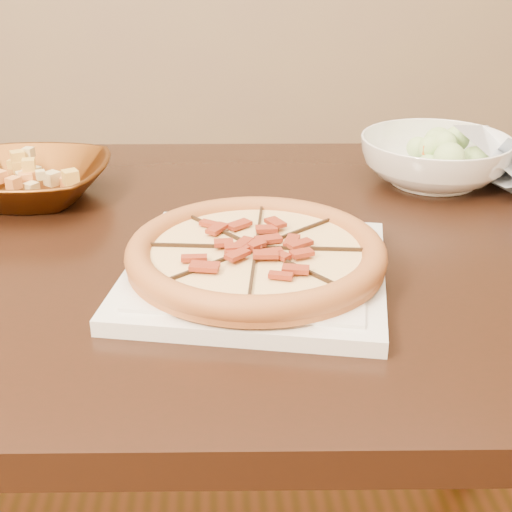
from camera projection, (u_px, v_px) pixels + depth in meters
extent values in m
cube|color=black|center=(179.00, 250.00, 0.93)|extent=(1.33, 0.90, 0.04)
cylinder|color=black|center=(475.00, 341.00, 1.43)|extent=(0.07, 0.07, 0.71)
cube|color=silver|center=(256.00, 273.00, 0.81)|extent=(0.34, 0.34, 0.02)
cube|color=silver|center=(256.00, 264.00, 0.80)|extent=(0.29, 0.29, 0.00)
cylinder|color=#AC652D|center=(256.00, 258.00, 0.80)|extent=(0.29, 0.29, 0.01)
torus|color=#AC652D|center=(256.00, 251.00, 0.80)|extent=(0.29, 0.29, 0.03)
cylinder|color=#F6E494|center=(256.00, 252.00, 0.80)|extent=(0.24, 0.24, 0.01)
cube|color=black|center=(256.00, 248.00, 0.80)|extent=(0.04, 0.29, 0.01)
cube|color=black|center=(256.00, 248.00, 0.80)|extent=(0.18, 0.23, 0.01)
cube|color=black|center=(256.00, 248.00, 0.80)|extent=(0.29, 0.04, 0.01)
cube|color=black|center=(256.00, 248.00, 0.80)|extent=(0.23, 0.18, 0.01)
cube|color=#9B341C|center=(275.00, 246.00, 0.79)|extent=(0.03, 0.02, 0.00)
cube|color=#9B341C|center=(298.00, 242.00, 0.80)|extent=(0.03, 0.02, 0.00)
cube|color=#9B341C|center=(315.00, 234.00, 0.82)|extent=(0.03, 0.02, 0.00)
cube|color=#9B341C|center=(276.00, 239.00, 0.81)|extent=(0.03, 0.03, 0.00)
cube|color=#9B341C|center=(285.00, 230.00, 0.83)|extent=(0.03, 0.03, 0.00)
cube|color=#9B341C|center=(284.00, 219.00, 0.86)|extent=(0.02, 0.03, 0.00)
cube|color=#9B341C|center=(262.00, 232.00, 0.83)|extent=(0.02, 0.03, 0.00)
cube|color=#9B341C|center=(253.00, 223.00, 0.85)|extent=(0.01, 0.02, 0.00)
cube|color=#9B341C|center=(234.00, 216.00, 0.87)|extent=(0.02, 0.03, 0.00)
cube|color=#9B341C|center=(236.00, 232.00, 0.83)|extent=(0.02, 0.03, 0.00)
cube|color=#9B341C|center=(213.00, 228.00, 0.84)|extent=(0.03, 0.03, 0.00)
cube|color=#9B341C|center=(236.00, 241.00, 0.81)|extent=(0.03, 0.03, 0.00)
cube|color=#9B341C|center=(211.00, 240.00, 0.81)|extent=(0.03, 0.02, 0.00)
cube|color=#9B341C|center=(185.00, 244.00, 0.80)|extent=(0.03, 0.02, 0.00)
cube|color=#9B341C|center=(226.00, 248.00, 0.79)|extent=(0.03, 0.02, 0.00)
cube|color=#9B341C|center=(205.00, 255.00, 0.77)|extent=(0.03, 0.02, 0.00)
cube|color=#9B341C|center=(190.00, 267.00, 0.75)|extent=(0.03, 0.03, 0.00)
cube|color=#9B341C|center=(232.00, 258.00, 0.76)|extent=(0.03, 0.03, 0.00)
cube|color=#9B341C|center=(229.00, 271.00, 0.74)|extent=(0.02, 0.03, 0.00)
cube|color=#9B341C|center=(252.00, 254.00, 0.77)|extent=(0.02, 0.03, 0.00)
cube|color=#9B341C|center=(259.00, 265.00, 0.75)|extent=(0.01, 0.02, 0.00)
cube|color=#9B341C|center=(279.00, 276.00, 0.73)|extent=(0.02, 0.03, 0.00)
cube|color=#9B341C|center=(271.00, 256.00, 0.77)|extent=(0.02, 0.03, 0.00)
cube|color=#9B341C|center=(295.00, 262.00, 0.76)|extent=(0.03, 0.03, 0.00)
cube|color=#9B341C|center=(325.00, 263.00, 0.75)|extent=(0.03, 0.03, 0.00)
cube|color=#9B341C|center=(290.00, 250.00, 0.78)|extent=(0.03, 0.02, 0.00)
imported|color=#5A3010|center=(31.00, 182.00, 1.03)|extent=(0.25, 0.25, 0.05)
cube|color=#D1B97A|center=(27.00, 154.00, 1.01)|extent=(0.03, 0.03, 0.03)
cube|color=#DB833F|center=(38.00, 153.00, 1.02)|extent=(0.03, 0.03, 0.03)
cube|color=gold|center=(47.00, 150.00, 1.03)|extent=(0.03, 0.03, 0.03)
cube|color=#D1B97A|center=(52.00, 147.00, 1.05)|extent=(0.03, 0.03, 0.03)
cube|color=#DB833F|center=(31.00, 152.00, 1.02)|extent=(0.03, 0.03, 0.03)
cube|color=gold|center=(33.00, 149.00, 1.04)|extent=(0.03, 0.03, 0.03)
cube|color=#D1B97A|center=(29.00, 146.00, 1.05)|extent=(0.03, 0.03, 0.03)
cube|color=#DB833F|center=(27.00, 154.00, 1.02)|extent=(0.03, 0.03, 0.03)
cube|color=gold|center=(21.00, 152.00, 1.02)|extent=(0.03, 0.03, 0.03)
cube|color=#D1B97A|center=(11.00, 151.00, 1.03)|extent=(0.03, 0.03, 0.03)
cube|color=gold|center=(20.00, 154.00, 1.01)|extent=(0.03, 0.03, 0.03)
cube|color=#D1B97A|center=(9.00, 156.00, 1.01)|extent=(0.03, 0.03, 0.03)
cube|color=gold|center=(25.00, 155.00, 1.01)|extent=(0.03, 0.03, 0.03)
cube|color=#D1B97A|center=(19.00, 158.00, 1.00)|extent=(0.03, 0.03, 0.03)
cube|color=#DB833F|center=(18.00, 161.00, 0.98)|extent=(0.03, 0.03, 0.03)
cube|color=gold|center=(24.00, 164.00, 0.97)|extent=(0.03, 0.03, 0.03)
cube|color=#D1B97A|center=(29.00, 156.00, 1.00)|extent=(0.03, 0.03, 0.03)
cube|color=#DB833F|center=(36.00, 158.00, 1.00)|extent=(0.03, 0.03, 0.03)
cube|color=gold|center=(49.00, 158.00, 1.00)|extent=(0.03, 0.03, 0.03)
cube|color=#D1B97A|center=(30.00, 154.00, 1.01)|extent=(0.03, 0.03, 0.03)
imported|color=white|center=(434.00, 160.00, 1.10)|extent=(0.30, 0.30, 0.07)
sphere|color=beige|center=(438.00, 126.00, 1.07)|extent=(0.04, 0.04, 0.04)
sphere|color=beige|center=(449.00, 124.00, 1.08)|extent=(0.04, 0.04, 0.04)
sphere|color=beige|center=(449.00, 120.00, 1.10)|extent=(0.04, 0.04, 0.04)
sphere|color=beige|center=(438.00, 124.00, 1.08)|extent=(0.04, 0.04, 0.04)
sphere|color=beige|center=(427.00, 120.00, 1.10)|extent=(0.04, 0.04, 0.04)
sphere|color=beige|center=(437.00, 126.00, 1.07)|extent=(0.04, 0.04, 0.04)
sphere|color=beige|center=(422.00, 124.00, 1.08)|extent=(0.04, 0.04, 0.04)
sphere|color=beige|center=(408.00, 126.00, 1.07)|extent=(0.04, 0.04, 0.04)
sphere|color=beige|center=(431.00, 127.00, 1.07)|extent=(0.04, 0.04, 0.04)
sphere|color=beige|center=(429.00, 131.00, 1.05)|extent=(0.04, 0.04, 0.04)
sphere|color=beige|center=(439.00, 127.00, 1.07)|extent=(0.04, 0.04, 0.04)
sphere|color=beige|center=(448.00, 131.00, 1.05)|extent=(0.04, 0.04, 0.04)
sphere|color=beige|center=(466.00, 132.00, 1.04)|extent=(0.04, 0.04, 0.04)
sphere|color=beige|center=(450.00, 127.00, 1.07)|extent=(0.04, 0.04, 0.04)
cube|color=#EC5C11|center=(450.00, 127.00, 1.10)|extent=(0.02, 0.02, 0.01)
cube|color=#EC5C11|center=(418.00, 127.00, 1.10)|extent=(0.02, 0.02, 0.01)
cube|color=#EC5C11|center=(424.00, 136.00, 1.05)|extent=(0.02, 0.02, 0.01)
cube|color=#EC5C11|center=(458.00, 136.00, 1.05)|extent=(0.02, 0.02, 0.01)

